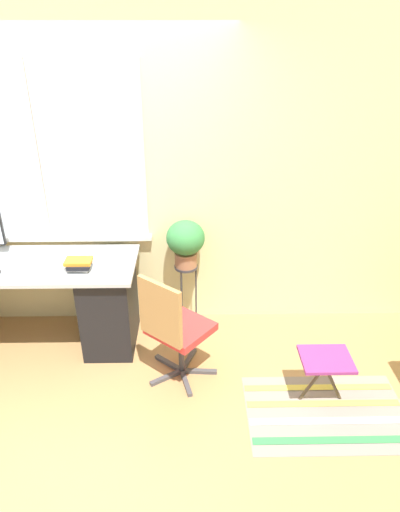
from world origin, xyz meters
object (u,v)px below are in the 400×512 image
object	(u,v)px
plant_stand	(186,276)
office_chair_swivel	(174,328)
folding_stool	(326,362)
potted_plant	(186,241)
book_stack	(79,264)

from	to	relation	value
plant_stand	office_chair_swivel	bearing A→B (deg)	-96.82
office_chair_swivel	folding_stool	distance (m)	1.11
potted_plant	folding_stool	bearing A→B (deg)	-43.41
plant_stand	potted_plant	world-z (taller)	potted_plant
potted_plant	folding_stool	xyz separation A→B (m)	(0.99, -0.94, -0.52)
book_stack	potted_plant	world-z (taller)	potted_plant
book_stack	plant_stand	distance (m)	0.94
book_stack	office_chair_swivel	distance (m)	0.90
office_chair_swivel	plant_stand	world-z (taller)	office_chair_swivel
book_stack	office_chair_swivel	bearing A→B (deg)	-26.25
potted_plant	folding_stool	world-z (taller)	potted_plant
folding_stool	potted_plant	bearing A→B (deg)	136.59
plant_stand	folding_stool	world-z (taller)	plant_stand
office_chair_swivel	potted_plant	xyz separation A→B (m)	(0.08, 0.69, 0.38)
book_stack	plant_stand	xyz separation A→B (m)	(0.82, 0.33, -0.30)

